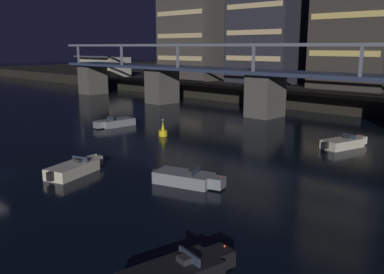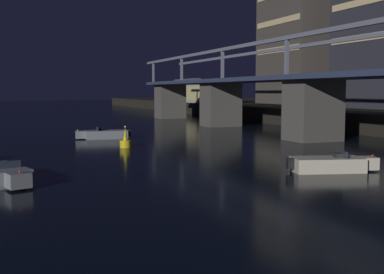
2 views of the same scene
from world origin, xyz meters
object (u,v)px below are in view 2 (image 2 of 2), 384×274
object	(u,v)px
speedboat_near_center	(3,175)
waterfront_pavilion	(205,91)
channel_buoy	(125,142)
speedboat_mid_left	(331,164)
speedboat_near_right	(104,134)
tower_west_low	(303,36)
river_bridge	(313,97)

from	to	relation	value
speedboat_near_center	waterfront_pavilion	bearing A→B (deg)	148.94
waterfront_pavilion	channel_buoy	world-z (taller)	waterfront_pavilion
speedboat_mid_left	speedboat_near_right	bearing A→B (deg)	-161.04
tower_west_low	channel_buoy	world-z (taller)	tower_west_low
river_bridge	speedboat_near_center	distance (m)	29.23
speedboat_mid_left	channel_buoy	distance (m)	17.54
speedboat_near_center	speedboat_near_right	world-z (taller)	same
speedboat_near_center	channel_buoy	bearing A→B (deg)	143.10
river_bridge	speedboat_near_center	size ratio (longest dim) A/B	16.49
tower_west_low	waterfront_pavilion	bearing A→B (deg)	-158.33
speedboat_near_center	speedboat_mid_left	distance (m)	17.57
river_bridge	waterfront_pavilion	distance (m)	53.79
waterfront_pavilion	channel_buoy	xyz separation A→B (m)	(51.59, -29.24, -3.96)
river_bridge	waterfront_pavilion	xyz separation A→B (m)	(-52.45, 11.91, 0.41)
waterfront_pavilion	speedboat_near_right	xyz separation A→B (m)	(43.69, -29.36, -4.02)
speedboat_mid_left	speedboat_near_center	bearing A→B (deg)	-100.66
channel_buoy	speedboat_near_right	bearing A→B (deg)	-179.16
tower_west_low	speedboat_mid_left	xyz separation A→B (m)	(45.99, -29.71, -13.09)
speedboat_mid_left	waterfront_pavilion	bearing A→B (deg)	162.44
speedboat_near_center	speedboat_near_right	xyz separation A→B (m)	(-20.29, 9.18, 0.00)
speedboat_near_center	speedboat_near_right	distance (m)	22.27
tower_west_low	speedboat_near_right	xyz separation A→B (m)	(22.45, -37.79, -13.09)
speedboat_near_center	river_bridge	bearing A→B (deg)	113.40
speedboat_near_right	speedboat_mid_left	bearing A→B (deg)	18.96
waterfront_pavilion	speedboat_mid_left	bearing A→B (deg)	-17.56
speedboat_near_center	speedboat_mid_left	world-z (taller)	same
river_bridge	channel_buoy	xyz separation A→B (m)	(-0.86, -17.33, -3.55)
river_bridge	speedboat_near_right	xyz separation A→B (m)	(-8.77, -17.44, -3.61)
speedboat_near_center	tower_west_low	bearing A→B (deg)	132.30
speedboat_near_center	channel_buoy	xyz separation A→B (m)	(-12.38, 9.30, 0.06)
waterfront_pavilion	speedboat_near_right	distance (m)	52.79
river_bridge	channel_buoy	bearing A→B (deg)	-92.84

